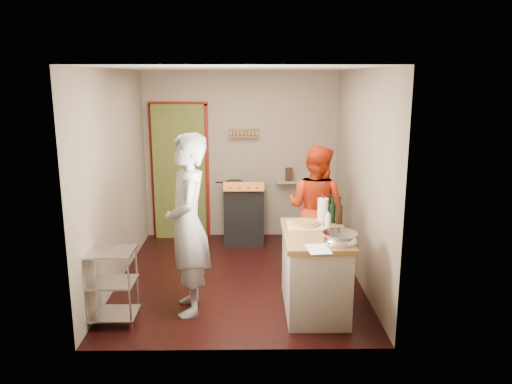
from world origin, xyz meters
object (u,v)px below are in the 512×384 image
at_px(person_stripe, 188,225).
at_px(person_red, 316,208).
at_px(stove, 244,213).
at_px(island, 315,269).
at_px(wire_shelving, 112,283).

relative_size(person_stripe, person_red, 1.18).
relative_size(stove, island, 0.79).
xyz_separation_m(stove, person_red, (0.95, -1.12, 0.38)).
distance_m(stove, person_red, 1.52).
relative_size(wire_shelving, island, 0.63).
distance_m(island, person_red, 1.27).
bearing_deg(person_stripe, person_red, 119.94).
xyz_separation_m(wire_shelving, island, (2.13, 0.30, 0.03)).
height_order(island, person_red, person_red).
bearing_deg(stove, wire_shelving, -116.85).
relative_size(island, person_stripe, 0.66).
distance_m(wire_shelving, island, 2.15).
height_order(wire_shelving, person_stripe, person_stripe).
bearing_deg(person_red, stove, -16.28).
bearing_deg(person_red, wire_shelving, 66.76).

